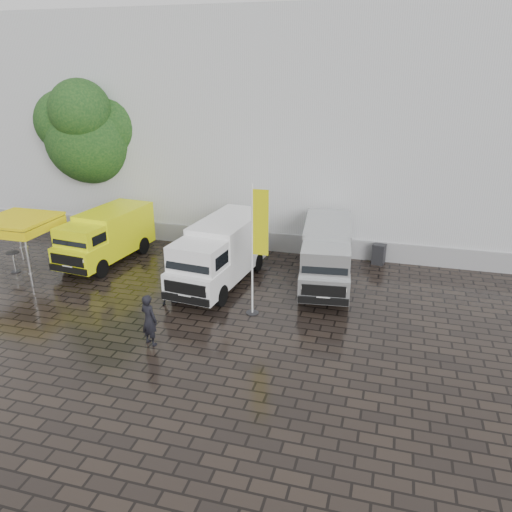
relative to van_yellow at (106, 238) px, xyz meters
The scene contains 13 objects.
ground 10.03m from the van_yellow, 24.55° to the right, with size 120.00×120.00×0.00m, color black.
exhibition_hall 16.89m from the van_yellow, 47.04° to the left, with size 44.00×16.00×12.00m, color silver.
hall_plinth 11.72m from the van_yellow, 19.06° to the left, with size 44.00×0.15×1.00m, color gray.
van_yellow is the anchor object (origin of this frame).
van_white 6.46m from the van_yellow, ahead, with size 2.16×6.49×2.81m, color white, non-canonical shape.
van_silver 10.95m from the van_yellow, ahead, with size 2.04×6.13×2.66m, color #B9BDBE, non-canonical shape.
canopy_tent 3.99m from the van_yellow, 141.88° to the right, with size 2.95×2.95×2.73m.
flagpole 9.57m from the van_yellow, 21.44° to the right, with size 0.88×0.50×5.28m.
tree 7.05m from the van_yellow, 125.06° to the left, with size 5.04×5.04×9.05m.
cocktail_table 4.37m from the van_yellow, 146.12° to the right, with size 0.60×0.60×1.01m, color black.
wheelie_bin 13.62m from the van_yellow, 14.57° to the left, with size 0.61×0.61×1.02m, color black.
person_front 8.81m from the van_yellow, 49.26° to the right, with size 0.70×0.46×1.91m, color black.
person_tent 6.23m from the van_yellow, 34.64° to the right, with size 0.80×0.62×1.65m, color black.
Camera 1 is at (4.49, -16.45, 9.25)m, focal length 35.00 mm.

